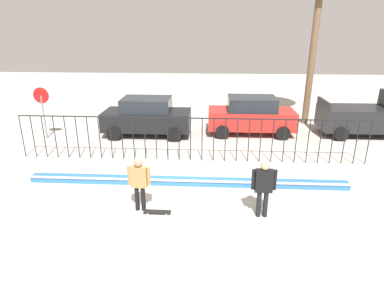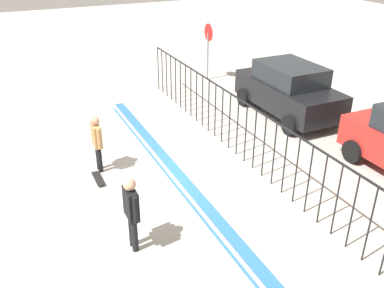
# 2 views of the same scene
# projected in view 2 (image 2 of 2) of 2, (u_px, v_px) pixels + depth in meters

# --- Properties ---
(ground_plane) EXTENTS (60.00, 60.00, 0.00)m
(ground_plane) POSITION_uv_depth(u_px,v_px,m) (146.00, 184.00, 11.41)
(ground_plane) COLOR #ADA89E
(bowl_coping_ledge) EXTENTS (11.00, 0.40, 0.27)m
(bowl_coping_ledge) POSITION_uv_depth(u_px,v_px,m) (174.00, 174.00, 11.67)
(bowl_coping_ledge) COLOR #2D6BB7
(bowl_coping_ledge) RESTS_ON ground
(perimeter_fence) EXTENTS (14.04, 0.04, 1.81)m
(perimeter_fence) POSITION_uv_depth(u_px,v_px,m) (246.00, 126.00, 12.06)
(perimeter_fence) COLOR black
(perimeter_fence) RESTS_ON ground
(skateboarder) EXTENTS (0.67, 0.25, 1.65)m
(skateboarder) POSITION_uv_depth(u_px,v_px,m) (97.00, 139.00, 11.63)
(skateboarder) COLOR black
(skateboarder) RESTS_ON ground
(skateboard) EXTENTS (0.80, 0.20, 0.07)m
(skateboard) POSITION_uv_depth(u_px,v_px,m) (98.00, 179.00, 11.55)
(skateboard) COLOR black
(skateboard) RESTS_ON ground
(camera_operator) EXTENTS (0.70, 0.26, 1.72)m
(camera_operator) POSITION_uv_depth(u_px,v_px,m) (131.00, 208.00, 8.67)
(camera_operator) COLOR black
(camera_operator) RESTS_ON ground
(parked_car_black) EXTENTS (4.30, 2.12, 1.90)m
(parked_car_black) POSITION_uv_depth(u_px,v_px,m) (289.00, 89.00, 15.27)
(parked_car_black) COLOR black
(parked_car_black) RESTS_ON ground
(stop_sign) EXTENTS (0.76, 0.07, 2.50)m
(stop_sign) POSITION_uv_depth(u_px,v_px,m) (208.00, 44.00, 18.64)
(stop_sign) COLOR slate
(stop_sign) RESTS_ON ground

